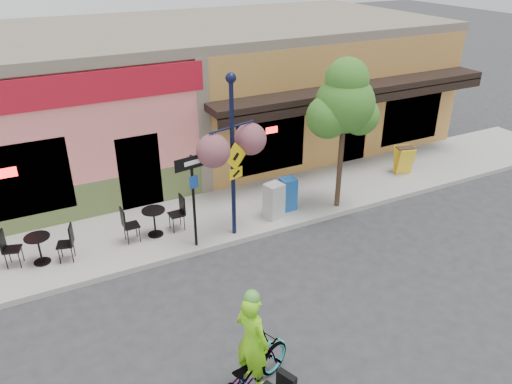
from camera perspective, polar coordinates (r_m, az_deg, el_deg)
ground at (r=13.16m, az=4.19°, el=-5.59°), size 90.00×90.00×0.00m
sidewalk at (r=14.63m, az=0.17°, el=-1.62°), size 24.00×3.00×0.15m
curb at (r=13.53m, az=3.00°, el=-4.22°), size 24.00×0.12×0.15m
building at (r=18.56m, az=-7.79°, el=11.59°), size 18.20×8.20×4.50m
bicycle at (r=8.98m, az=-0.75°, el=-19.80°), size 2.04×1.34×1.01m
cyclist_rider at (r=8.70m, az=-0.45°, el=-17.86°), size 0.65×0.78×1.82m
lamp_post at (r=12.24m, az=-2.68°, el=3.85°), size 1.45×0.88×4.24m
one_way_sign at (r=12.16m, az=-7.12°, el=-1.16°), size 0.96×0.36×2.45m
cafe_set_left at (r=12.85m, az=-23.58°, el=-5.65°), size 1.73×1.20×0.94m
cafe_set_right at (r=13.12m, az=-11.57°, el=-3.01°), size 1.63×0.85×0.96m
newspaper_box_blue at (r=14.14m, az=3.67°, el=-0.22°), size 0.43×0.39×0.95m
newspaper_box_grey at (r=13.70m, az=2.06°, el=-1.00°), size 0.55×0.51×1.01m
street_tree at (r=13.83m, az=9.84°, el=6.39°), size 1.82×1.82×4.32m
sandwich_board at (r=16.96m, az=16.76°, el=3.31°), size 0.63×0.52×0.91m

